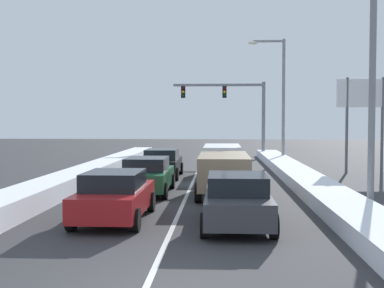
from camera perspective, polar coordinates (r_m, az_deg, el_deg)
name	(u,v)px	position (r m, az deg, el deg)	size (l,w,h in m)	color
ground_plane	(189,190)	(21.98, -0.33, -5.26)	(120.00, 120.00, 0.00)	#333335
lane_stripe_between_right_lane_and_center_lane	(193,181)	(25.24, 0.13, -4.22)	(0.14, 36.25, 0.01)	silver
snow_bank_right_shoulder	(300,177)	(25.48, 12.14, -3.62)	(1.67, 36.25, 0.53)	white
snow_bank_left_shoulder	(89,173)	(26.02, -11.63, -3.29)	(1.56, 36.25, 0.71)	white
sedan_charcoal_right_lane_nearest	(237,200)	(14.55, 5.14, -6.32)	(2.00, 4.50, 1.51)	#38383D
suv_tan_right_lane_second	(224,171)	(20.28, 3.62, -3.05)	(2.16, 4.90, 1.67)	#937F60
suv_white_right_lane_third	(222,157)	(27.58, 3.43, -1.53)	(2.16, 4.90, 1.67)	silver
sedan_red_center_lane_nearest	(115,196)	(15.48, -8.75, -5.80)	(2.00, 4.50, 1.51)	maroon
sedan_green_center_lane_second	(147,175)	(21.01, -5.10, -3.54)	(2.00, 4.50, 1.51)	#1E5633
sedan_black_center_lane_third	(162,163)	(26.97, -3.40, -2.16)	(2.00, 4.50, 1.51)	black
traffic_light_gantry	(235,103)	(41.53, 4.90, 4.69)	(7.54, 0.47, 6.20)	slate
street_lamp_right_near	(361,73)	(17.46, 18.55, 7.62)	(2.66, 0.36, 7.59)	gray
street_lamp_right_mid	(279,90)	(36.86, 9.81, 6.09)	(2.66, 0.36, 8.87)	gray
roadside_sign_right	(365,103)	(30.51, 19.00, 4.38)	(3.20, 0.16, 5.50)	#59595B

